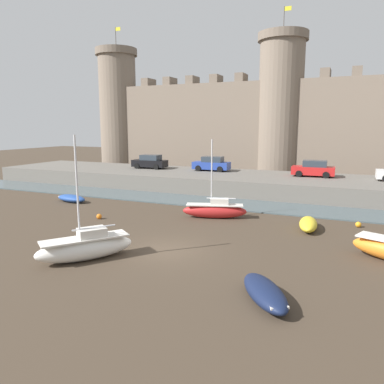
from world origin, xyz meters
name	(u,v)px	position (x,y,z in m)	size (l,w,h in m)	color
ground_plane	(167,250)	(0.00, 0.00, 0.00)	(160.00, 160.00, 0.00)	#423528
water_channel	(236,204)	(0.00, 12.91, 0.05)	(80.00, 4.50, 0.10)	#47565B
quay_road	(257,183)	(0.00, 20.16, 0.82)	(60.78, 10.00, 1.65)	#666059
castle	(280,118)	(0.00, 31.48, 7.60)	(54.91, 6.13, 20.86)	#7A6B5B
sailboat_midflat_centre	(86,247)	(-3.08, -2.87, 0.67)	(3.99, 4.72, 6.25)	silver
rowboat_near_channel_right	(71,198)	(-13.74, 8.27, 0.34)	(3.36, 1.77, 0.65)	#234793
sailboat_foreground_left	(215,210)	(-0.07, 7.84, 0.61)	(4.77, 2.43, 5.72)	red
rowboat_near_channel_left	(308,224)	(6.56, 7.29, 0.40)	(1.46, 3.29, 0.76)	yellow
rowboat_foreground_centre	(265,292)	(6.22, -3.83, 0.39)	(2.93, 3.56, 0.75)	#141E3D
mooring_buoy_off_centre	(358,225)	(9.57, 9.25, 0.19)	(0.38, 0.38, 0.38)	orange
mooring_buoy_near_shore	(99,216)	(-7.66, 4.21, 0.19)	(0.38, 0.38, 0.38)	orange
car_quay_centre_east	(212,164)	(-5.65, 22.05, 2.43)	(4.15, 1.97, 1.62)	#263F99
car_quay_west	(314,169)	(5.36, 21.55, 2.43)	(4.15, 1.97, 1.62)	red
car_quay_east	(150,162)	(-13.24, 21.41, 2.43)	(4.15, 1.97, 1.62)	black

